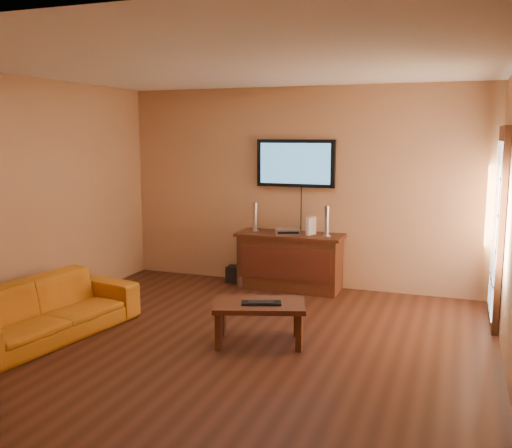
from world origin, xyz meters
The scene contains 14 objects.
ground_plane centered at (0.00, 0.00, 0.00)m, with size 5.00×5.00×0.00m, color #371A0F.
room_walls centered at (0.00, 0.62, 1.69)m, with size 5.00×5.00×5.00m.
french_door centered at (2.46, 1.70, 1.05)m, with size 0.07×1.02×2.22m.
media_console centered at (-0.07, 2.22, 0.38)m, with size 1.42×0.54×0.76m.
television centered at (-0.07, 2.45, 1.68)m, with size 1.08×0.08×0.64m.
coffee_table centered at (0.23, 0.16, 0.36)m, with size 1.02×0.79×0.42m.
sofa centered at (-1.87, -0.44, 0.39)m, with size 2.01×0.59×0.79m, color #C96F16.
speaker_left centered at (-0.58, 2.27, 0.94)m, with size 0.11×0.11×0.39m.
speaker_right centered at (0.43, 2.20, 0.94)m, with size 0.11×0.11×0.40m.
av_receiver centered at (-0.09, 2.18, 0.79)m, with size 0.32×0.23×0.07m, color silver.
game_console centered at (0.22, 2.24, 0.87)m, with size 0.05×0.17×0.23m, color white.
subwoofer centered at (-0.89, 2.31, 0.11)m, with size 0.23×0.23×0.23m, color black.
bottle centered at (-0.69, 1.99, 0.09)m, with size 0.06×0.06×0.19m.
keyboard centered at (0.27, 0.13, 0.43)m, with size 0.42×0.27×0.02m.
Camera 1 is at (2.06, -4.97, 2.07)m, focal length 40.00 mm.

